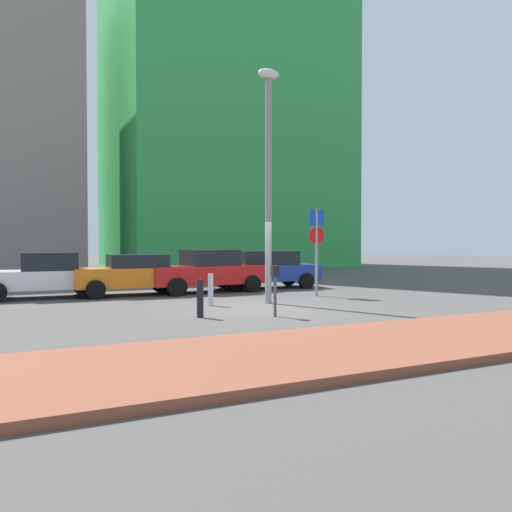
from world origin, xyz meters
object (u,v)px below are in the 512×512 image
Objects in this scene: parking_meter at (275,283)px; parking_sign_post at (316,241)px; parked_car_red at (207,271)px; parked_car_blue at (265,269)px; traffic_bollard_near at (211,290)px; street_lamp at (268,166)px; traffic_bollard_mid at (200,298)px; parked_car_white at (44,275)px; parked_car_orange at (134,274)px.

parking_sign_post is at bearing 45.89° from parking_meter.
parking_sign_post is at bearing -45.09° from parked_car_red.
parked_car_red reaches higher than parked_car_blue.
parking_sign_post reaches higher than traffic_bollard_near.
parking_meter is at bearing -76.92° from traffic_bollard_near.
parked_car_red is at bearing 96.21° from street_lamp.
parked_car_red is at bearing 84.14° from parking_meter.
traffic_bollard_near is at bearing 172.53° from street_lamp.
parking_meter is at bearing -21.48° from traffic_bollard_mid.
parking_sign_post is at bearing 25.34° from street_lamp.
parking_sign_post is at bearing -85.85° from parked_car_blue.
parking_meter is 1.91m from traffic_bollard_mid.
parked_car_blue is (8.38, 0.04, 0.03)m from parked_car_white.
parked_car_blue is (2.71, 0.54, -0.00)m from parked_car_red.
parked_car_orange is at bearing 126.25° from street_lamp.
traffic_bollard_mid is (-5.15, -6.60, -0.33)m from parked_car_blue.
parked_car_blue reaches higher than traffic_bollard_near.
parking_sign_post is (0.25, -3.51, 1.12)m from parked_car_blue.
parked_car_blue is at bearing 11.19° from parked_car_red.
street_lamp is (0.45, -4.17, 3.40)m from parked_car_red.
traffic_bollard_near is 2.40m from traffic_bollard_mid.
parking_meter is 1.36× the size of traffic_bollard_mid.
traffic_bollard_mid reaches higher than traffic_bollard_near.
traffic_bollard_mid is (-2.89, -1.90, -3.73)m from street_lamp.
parked_car_blue is 0.63× the size of street_lamp.
parked_car_blue is 3.70m from parking_sign_post.
parked_car_orange is at bearing 106.26° from parking_meter.
parked_car_white is at bearing 174.97° from parked_car_red.
parked_car_blue is at bearing 64.95° from parking_meter.
parked_car_orange is 0.91× the size of parked_car_red.
parked_car_blue is at bearing 52.05° from traffic_bollard_mid.
parked_car_orange reaches higher than traffic_bollard_mid.
parked_car_orange is at bearing 177.14° from parked_car_red.
parked_car_red is 5.40m from street_lamp.
traffic_bollard_near is at bearing -71.59° from parked_car_orange.
parked_car_blue reaches higher than parked_car_orange.
parking_meter is (4.97, -7.25, 0.07)m from parked_car_white.
parked_car_red is at bearing 71.07° from traffic_bollard_near.
parked_car_orange is 5.43m from parked_car_blue.
traffic_bollard_mid is (-1.74, 0.69, -0.37)m from parking_meter.
parked_car_blue is at bearing 0.26° from parked_car_white.
parked_car_red is 4.82× the size of traffic_bollard_near.
street_lamp is at bearing -7.47° from traffic_bollard_near.
street_lamp is at bearing -83.79° from parked_car_red.
parked_car_orange is 4.38× the size of traffic_bollard_mid.
parking_sign_post is 4.65m from traffic_bollard_near.
parking_meter is (2.01, -6.89, 0.08)m from parked_car_orange.
parked_car_red is 0.64× the size of street_lamp.
parking_sign_post reaches higher than parked_car_blue.
traffic_bollard_mid is (3.23, -6.57, -0.30)m from parked_car_white.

